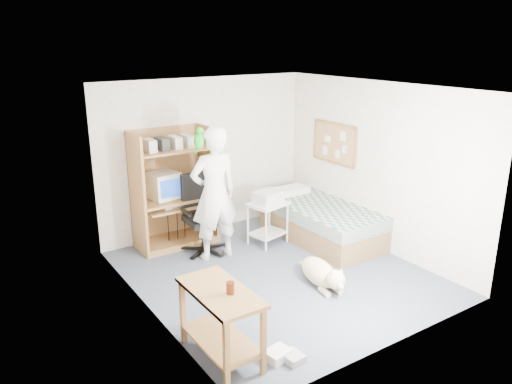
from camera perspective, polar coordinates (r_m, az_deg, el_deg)
floor at (r=6.91m, az=2.39°, el=-9.28°), size 4.00×4.00×0.00m
wall_back at (r=8.09m, az=-5.82°, el=4.08°), size 3.60×0.02×2.50m
wall_right at (r=7.61m, az=13.59°, el=2.83°), size 0.02×4.00×2.50m
wall_left at (r=5.63m, az=-12.50°, el=-2.21°), size 0.02×4.00×2.50m
ceiling at (r=6.20m, az=2.68°, el=11.83°), size 3.60×4.00×0.02m
computer_hutch at (r=7.69m, az=-9.42°, el=-0.10°), size 1.20×0.63×1.80m
bed at (r=7.98m, az=7.42°, el=-3.39°), size 1.02×2.02×0.66m
side_desk at (r=5.05m, az=-4.06°, el=-13.71°), size 0.50×1.00×0.75m
corkboard at (r=8.17m, az=8.96°, el=5.52°), size 0.04×0.94×0.66m
office_chair at (r=7.50m, az=-6.18°, el=-3.69°), size 0.66×0.66×1.16m
person at (r=7.08m, az=-4.81°, el=-0.22°), size 0.73×0.50×1.93m
parrot at (r=6.80m, az=-6.53°, el=5.98°), size 0.14×0.25×0.39m
dog at (r=6.58m, az=7.48°, el=-9.17°), size 0.45×1.05×0.39m
printer_cart at (r=7.69m, az=1.34°, el=-2.80°), size 0.65×0.56×0.67m
printer at (r=7.59m, az=1.36°, el=-0.56°), size 0.48×0.41×0.18m
crt_monitor at (r=7.59m, az=-10.57°, el=0.78°), size 0.46×0.49×0.39m
keyboard at (r=7.59m, az=-9.02°, el=-1.51°), size 0.46×0.18×0.03m
pencil_cup at (r=7.75m, az=-6.85°, el=0.15°), size 0.08×0.08×0.12m
drink_glass at (r=4.83m, az=-2.96°, el=-10.90°), size 0.08×0.08×0.12m
floor_box_a at (r=5.26m, az=2.50°, el=-18.08°), size 0.28×0.24×0.10m
floor_box_b at (r=5.24m, az=4.22°, el=-18.33°), size 0.20×0.23×0.08m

